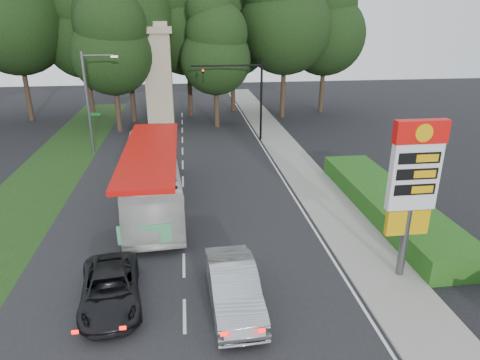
{
  "coord_description": "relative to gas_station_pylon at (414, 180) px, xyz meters",
  "views": [
    {
      "loc": [
        0.38,
        -12.73,
        10.48
      ],
      "look_at": [
        3.15,
        8.65,
        2.2
      ],
      "focal_mm": 32.0,
      "sensor_mm": 36.0,
      "label": 1
    }
  ],
  "objects": [
    {
      "name": "ground",
      "position": [
        -9.2,
        -1.99,
        -4.45
      ],
      "size": [
        120.0,
        120.0,
        0.0
      ],
      "primitive_type": "plane",
      "color": "black",
      "rests_on": "ground"
    },
    {
      "name": "grass_verge_left",
      "position": [
        -18.7,
        16.01,
        -4.44
      ],
      "size": [
        5.0,
        50.0,
        0.02
      ],
      "primitive_type": "cube",
      "color": "#193814",
      "rests_on": "ground"
    },
    {
      "name": "streetlight_signs",
      "position": [
        -16.19,
        20.01,
        -0.01
      ],
      "size": [
        2.75,
        0.98,
        8.0
      ],
      "color": "#59595E",
      "rests_on": "ground"
    },
    {
      "name": "tree_monument_left",
      "position": [
        -15.2,
        27.01,
        4.23
      ],
      "size": [
        7.28,
        7.28,
        14.3
      ],
      "color": "#2D2116",
      "rests_on": "ground"
    },
    {
      "name": "suv_charcoal",
      "position": [
        -12.0,
        -0.32,
        -3.78
      ],
      "size": [
        2.8,
        5.02,
        1.33
      ],
      "primitive_type": "imported",
      "rotation": [
        0.0,
        0.0,
        0.13
      ],
      "color": "black",
      "rests_on": "ground"
    },
    {
      "name": "hedge",
      "position": [
        2.3,
        6.01,
        -3.85
      ],
      "size": [
        3.0,
        14.0,
        1.2
      ],
      "primitive_type": "cube",
      "color": "#1C4F15",
      "rests_on": "ground"
    },
    {
      "name": "tree_center_right",
      "position": [
        -8.2,
        33.01,
        6.57
      ],
      "size": [
        9.24,
        9.24,
        18.15
      ],
      "color": "#2D2116",
      "rests_on": "ground"
    },
    {
      "name": "traffic_signal_mast",
      "position": [
        -3.52,
        22.0,
        0.22
      ],
      "size": [
        6.1,
        0.35,
        7.2
      ],
      "color": "black",
      "rests_on": "ground"
    },
    {
      "name": "tree_west_mid",
      "position": [
        -25.2,
        33.01,
        7.24
      ],
      "size": [
        9.8,
        9.8,
        19.25
      ],
      "color": "#2D2116",
      "rests_on": "ground"
    },
    {
      "name": "sidewalk_right",
      "position": [
        -0.7,
        10.01,
        -4.39
      ],
      "size": [
        3.0,
        80.0,
        0.12
      ],
      "primitive_type": "cube",
      "color": "gray",
      "rests_on": "ground"
    },
    {
      "name": "tree_east_near",
      "position": [
        -3.2,
        35.01,
        5.23
      ],
      "size": [
        8.12,
        8.12,
        15.95
      ],
      "color": "#2D2116",
      "rests_on": "ground"
    },
    {
      "name": "tree_monument_right",
      "position": [
        -5.7,
        27.51,
        3.56
      ],
      "size": [
        6.72,
        6.72,
        13.2
      ],
      "color": "#2D2116",
      "rests_on": "ground"
    },
    {
      "name": "tree_far_east",
      "position": [
        6.8,
        33.01,
        5.9
      ],
      "size": [
        8.68,
        8.68,
        17.05
      ],
      "color": "#2D2116",
      "rests_on": "ground"
    },
    {
      "name": "transit_bus",
      "position": [
        -10.89,
        8.95,
        -2.73
      ],
      "size": [
        3.68,
        12.52,
        3.44
      ],
      "primitive_type": "imported",
      "rotation": [
        0.0,
        0.0,
        0.06
      ],
      "color": "silver",
      "rests_on": "ground"
    },
    {
      "name": "sedan_silver",
      "position": [
        -7.3,
        -1.1,
        -3.6
      ],
      "size": [
        1.97,
        5.18,
        1.69
      ],
      "primitive_type": "imported",
      "rotation": [
        0.0,
        0.0,
        0.04
      ],
      "color": "#A6A9AE",
      "rests_on": "ground"
    },
    {
      "name": "tree_west_near",
      "position": [
        -19.2,
        35.01,
        5.57
      ],
      "size": [
        8.4,
        8.4,
        16.5
      ],
      "color": "#2D2116",
      "rests_on": "ground"
    },
    {
      "name": "gas_station_pylon",
      "position": [
        0.0,
        0.0,
        0.0
      ],
      "size": [
        2.1,
        0.45,
        6.85
      ],
      "color": "#59595E",
      "rests_on": "ground"
    },
    {
      "name": "tree_east_mid",
      "position": [
        1.8,
        31.01,
        6.91
      ],
      "size": [
        9.52,
        9.52,
        18.7
      ],
      "color": "#2D2116",
      "rests_on": "ground"
    },
    {
      "name": "monument",
      "position": [
        -11.2,
        28.01,
        0.66
      ],
      "size": [
        3.0,
        3.0,
        10.05
      ],
      "color": "tan",
      "rests_on": "ground"
    },
    {
      "name": "road_surface",
      "position": [
        -9.2,
        10.01,
        -4.44
      ],
      "size": [
        14.0,
        80.0,
        0.02
      ],
      "primitive_type": "cube",
      "color": "black",
      "rests_on": "ground"
    }
  ]
}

